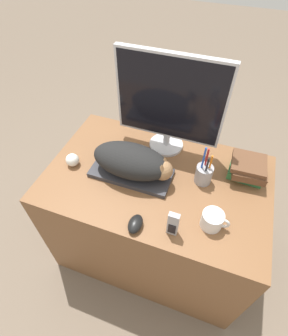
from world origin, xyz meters
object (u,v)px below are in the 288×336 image
object	(u,v)px
coffee_mug	(213,220)
pen_cup	(204,174)
phone	(173,224)
baseball	(72,160)
book_stack	(248,169)
monitor	(170,102)
cat	(133,161)
keyboard	(131,173)
computer_mouse	(135,224)

from	to	relation	value
coffee_mug	pen_cup	xyz separation A→B (m)	(-0.09, 0.23, 0.01)
pen_cup	phone	world-z (taller)	pen_cup
baseball	book_stack	xyz separation A→B (m)	(0.86, 0.23, 0.02)
monitor	phone	xyz separation A→B (m)	(0.18, -0.51, -0.22)
phone	book_stack	distance (m)	0.50
phone	monitor	bearing A→B (deg)	109.46
coffee_mug	cat	bearing A→B (deg)	160.33
baseball	coffee_mug	bearing A→B (deg)	-8.47
pen_cup	baseball	distance (m)	0.67
cat	book_stack	world-z (taller)	cat
keyboard	baseball	bearing A→B (deg)	-172.83
pen_cup	phone	bearing A→B (deg)	-101.17
computer_mouse	book_stack	distance (m)	0.62
phone	coffee_mug	bearing A→B (deg)	31.51
pen_cup	book_stack	world-z (taller)	pen_cup
book_stack	coffee_mug	bearing A→B (deg)	-108.16
cat	baseball	size ratio (longest dim) A/B	5.90
monitor	baseball	distance (m)	0.58
keyboard	computer_mouse	size ratio (longest dim) A/B	4.32
monitor	computer_mouse	size ratio (longest dim) A/B	5.71
cat	monitor	bearing A→B (deg)	71.12
phone	book_stack	xyz separation A→B (m)	(0.26, 0.43, -0.01)
cat	monitor	xyz separation A→B (m)	(0.09, 0.27, 0.19)
pen_cup	book_stack	distance (m)	0.22
monitor	coffee_mug	world-z (taller)	monitor
cat	pen_cup	xyz separation A→B (m)	(0.33, 0.08, -0.05)
cat	computer_mouse	size ratio (longest dim) A/B	4.25
pen_cup	baseball	size ratio (longest dim) A/B	3.30
monitor	pen_cup	bearing A→B (deg)	-36.91
cat	phone	world-z (taller)	cat
book_stack	monitor	bearing A→B (deg)	170.03
coffee_mug	computer_mouse	bearing A→B (deg)	-158.61
keyboard	cat	size ratio (longest dim) A/B	1.02
pen_cup	book_stack	bearing A→B (deg)	28.12
phone	keyboard	bearing A→B (deg)	139.36
keyboard	phone	size ratio (longest dim) A/B	3.02
cat	phone	distance (m)	0.37
monitor	phone	distance (m)	0.58
pen_cup	phone	distance (m)	0.33
cat	phone	bearing A→B (deg)	-41.94
computer_mouse	baseball	world-z (taller)	baseball
keyboard	monitor	world-z (taller)	monitor
pen_cup	phone	size ratio (longest dim) A/B	1.66
cat	monitor	distance (m)	0.34
keyboard	baseball	size ratio (longest dim) A/B	5.99
computer_mouse	keyboard	bearing A→B (deg)	115.34
phone	book_stack	world-z (taller)	phone
cat	book_stack	distance (m)	0.57
cat	baseball	distance (m)	0.34
coffee_mug	book_stack	world-z (taller)	book_stack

